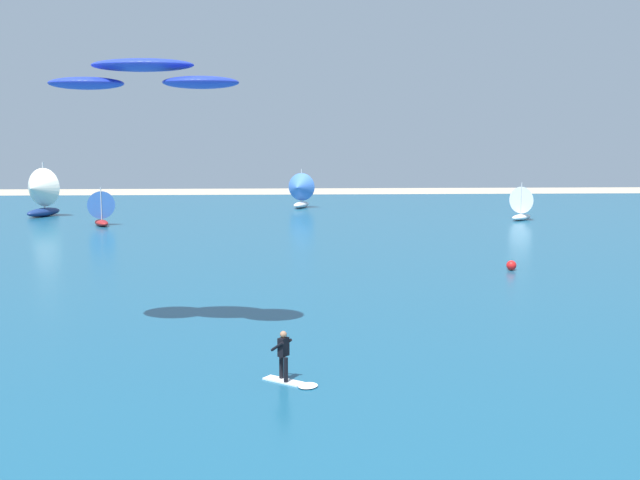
{
  "coord_description": "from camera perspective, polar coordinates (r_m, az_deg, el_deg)",
  "views": [
    {
      "loc": [
        -1.82,
        -8.84,
        7.91
      ],
      "look_at": [
        -0.54,
        16.98,
        4.43
      ],
      "focal_mm": 42.97,
      "sensor_mm": 36.0,
      "label": 1
    }
  ],
  "objects": [
    {
      "name": "ocean",
      "position": [
        60.48,
        -1.08,
        0.2
      ],
      "size": [
        160.0,
        90.0,
        0.1
      ],
      "primitive_type": "cube",
      "color": "navy",
      "rests_on": "ground"
    },
    {
      "name": "sailboat_mid_right",
      "position": [
        75.21,
        14.96,
        2.7
      ],
      "size": [
        3.17,
        3.14,
        3.57
      ],
      "color": "white",
      "rests_on": "ocean"
    },
    {
      "name": "kitesurfer",
      "position": [
        24.78,
        -2.37,
        -9.24
      ],
      "size": [
        1.9,
        1.62,
        1.67
      ],
      "color": "white",
      "rests_on": "ocean"
    },
    {
      "name": "sailboat_leading",
      "position": [
        84.67,
        -1.53,
        3.72
      ],
      "size": [
        3.42,
        3.85,
        4.32
      ],
      "color": "silver",
      "rests_on": "ocean"
    },
    {
      "name": "kite",
      "position": [
        29.82,
        -13.06,
        11.83
      ],
      "size": [
        7.53,
        3.43,
        1.1
      ],
      "color": "#1E33B2"
    },
    {
      "name": "marker_buoy",
      "position": [
        46.58,
        14.06,
        -1.85
      ],
      "size": [
        0.59,
        0.59,
        0.59
      ],
      "primitive_type": "sphere",
      "color": "red",
      "rests_on": "ocean"
    },
    {
      "name": "sailboat_trailing",
      "position": [
        70.83,
        -16.07,
        2.33
      ],
      "size": [
        2.76,
        3.09,
        3.46
      ],
      "color": "maroon",
      "rests_on": "ocean"
    },
    {
      "name": "sailboat_mid_left",
      "position": [
        80.09,
        -20.25,
        3.37
      ],
      "size": [
        4.26,
        4.78,
        5.37
      ],
      "color": "navy",
      "rests_on": "ocean"
    }
  ]
}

